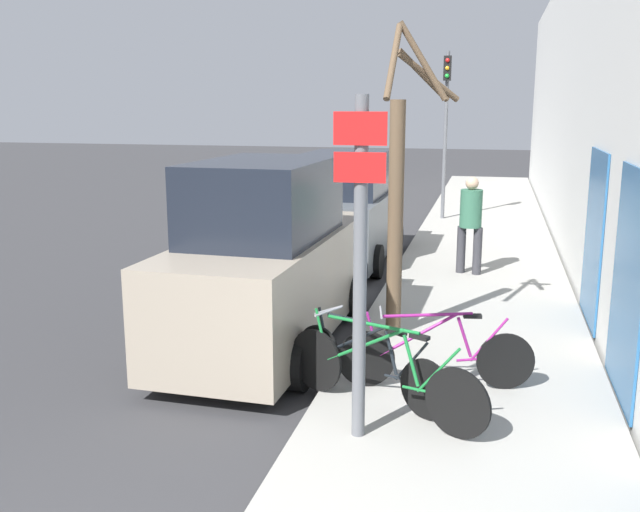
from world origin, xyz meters
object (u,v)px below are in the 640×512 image
object	(u,v)px
bicycle_2	(436,355)
street_tree	(399,194)
signpost	(360,262)
bicycle_1	(369,364)
pedestrian_near	(471,218)
parked_car_1	(346,213)
traffic_light	(446,113)
parked_car_0	(268,264)
bicycle_0	(381,375)

from	to	relation	value
bicycle_2	street_tree	size ratio (longest dim) A/B	0.52
signpost	bicycle_1	distance (m)	1.64
pedestrian_near	street_tree	distance (m)	4.08
signpost	street_tree	size ratio (longest dim) A/B	0.77
signpost	parked_car_1	bearing A→B (deg)	102.46
signpost	pedestrian_near	distance (m)	7.15
traffic_light	bicycle_1	bearing A→B (deg)	-89.44
bicycle_2	parked_car_1	world-z (taller)	parked_car_1
signpost	traffic_light	bearing A→B (deg)	90.77
street_tree	parked_car_1	bearing A→B (deg)	109.27
bicycle_2	parked_car_1	distance (m)	7.26
parked_car_0	bicycle_2	bearing A→B (deg)	-27.97
parked_car_0	parked_car_1	distance (m)	5.46
parked_car_0	pedestrian_near	world-z (taller)	parked_car_0
parked_car_0	traffic_light	xyz separation A→B (m)	(1.59, 10.83, 1.88)
parked_car_0	parked_car_1	size ratio (longest dim) A/B	1.12
bicycle_1	parked_car_1	world-z (taller)	parked_car_1
signpost	parked_car_0	xyz separation A→B (m)	(-1.77, 2.72, -0.72)
signpost	street_tree	bearing A→B (deg)	91.13
bicycle_1	parked_car_0	distance (m)	2.56
signpost	bicycle_1	xyz separation A→B (m)	(-0.06, 0.93, -1.35)
bicycle_0	parked_car_1	bearing A→B (deg)	41.28
bicycle_0	pedestrian_near	size ratio (longest dim) A/B	1.23
traffic_light	parked_car_1	bearing A→B (deg)	-106.85
parked_car_0	parked_car_1	xyz separation A→B (m)	(-0.04, 5.46, -0.11)
bicycle_0	street_tree	world-z (taller)	street_tree
bicycle_0	parked_car_1	distance (m)	7.87
pedestrian_near	bicycle_1	bearing A→B (deg)	97.56
bicycle_1	traffic_light	bearing A→B (deg)	32.62
parked_car_0	street_tree	world-z (taller)	street_tree
parked_car_0	street_tree	distance (m)	2.01
bicycle_0	bicycle_1	xyz separation A→B (m)	(-0.19, 0.35, -0.03)
signpost	street_tree	xyz separation A→B (m)	(-0.06, 3.19, 0.24)
bicycle_0	street_tree	size ratio (longest dim) A/B	0.53
parked_car_0	pedestrian_near	bearing A→B (deg)	61.30
bicycle_2	signpost	bearing A→B (deg)	144.46
bicycle_2	pedestrian_near	distance (m)	5.76
parked_car_1	pedestrian_near	world-z (taller)	parked_car_1
bicycle_0	pedestrian_near	world-z (taller)	pedestrian_near
signpost	traffic_light	world-z (taller)	traffic_light
signpost	bicycle_2	bearing A→B (deg)	65.34
bicycle_1	bicycle_2	bearing A→B (deg)	-25.37
signpost	bicycle_0	distance (m)	1.44
signpost	pedestrian_near	size ratio (longest dim) A/B	1.77
signpost	street_tree	distance (m)	3.20
parked_car_1	signpost	bearing A→B (deg)	-76.67
signpost	bicycle_1	bearing A→B (deg)	93.59
signpost	bicycle_0	bearing A→B (deg)	76.83
bicycle_1	traffic_light	distance (m)	12.87
bicycle_1	traffic_light	world-z (taller)	traffic_light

